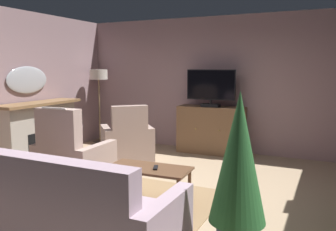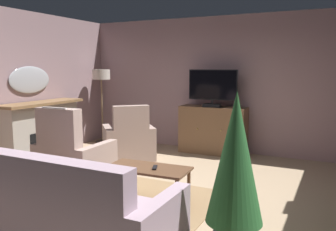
% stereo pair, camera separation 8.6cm
% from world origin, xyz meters
% --- Properties ---
extents(ground_plane, '(6.74, 6.32, 0.04)m').
position_xyz_m(ground_plane, '(0.00, 0.00, -0.02)').
color(ground_plane, tan).
extents(wall_back, '(6.74, 0.10, 2.77)m').
position_xyz_m(wall_back, '(0.00, 2.91, 1.39)').
color(wall_back, gray).
rests_on(wall_back, ground_plane).
extents(rug_central, '(2.45, 1.92, 0.01)m').
position_xyz_m(rug_central, '(-0.35, -0.43, 0.01)').
color(rug_central, '#8E704C').
rests_on(rug_central, ground_plane).
extents(fireplace, '(0.85, 1.77, 1.11)m').
position_xyz_m(fireplace, '(-2.79, 0.65, 0.52)').
color(fireplace, '#4C4C51').
rests_on(fireplace, ground_plane).
extents(wall_mirror_oval, '(0.06, 0.95, 0.51)m').
position_xyz_m(wall_mirror_oval, '(-3.04, 0.65, 1.51)').
color(wall_mirror_oval, '#B2B7BF').
extents(tv_cabinet, '(1.34, 0.48, 0.96)m').
position_xyz_m(tv_cabinet, '(-0.09, 2.56, 0.46)').
color(tv_cabinet, '#4A3523').
rests_on(tv_cabinet, ground_plane).
extents(television, '(0.99, 0.20, 0.74)m').
position_xyz_m(television, '(-0.09, 2.51, 1.35)').
color(television, black).
rests_on(television, tv_cabinet).
extents(coffee_table, '(1.09, 0.56, 0.48)m').
position_xyz_m(coffee_table, '(0.03, -0.31, 0.42)').
color(coffee_table, brown).
rests_on(coffee_table, ground_plane).
extents(tv_remote, '(0.11, 0.18, 0.02)m').
position_xyz_m(tv_remote, '(0.14, -0.32, 0.49)').
color(tv_remote, black).
rests_on(tv_remote, coffee_table).
extents(sofa_floral, '(2.11, 0.94, 0.96)m').
position_xyz_m(sofa_floral, '(-0.13, -1.59, 0.31)').
color(sofa_floral, '#AD93A3').
rests_on(sofa_floral, ground_plane).
extents(armchair_angled_to_table, '(1.22, 1.22, 1.06)m').
position_xyz_m(armchair_angled_to_table, '(-1.38, 1.43, 0.33)').
color(armchair_angled_to_table, '#A3897F').
rests_on(armchair_angled_to_table, ground_plane).
extents(armchair_in_far_corner, '(0.95, 0.84, 1.21)m').
position_xyz_m(armchair_in_far_corner, '(-1.28, -0.24, 0.37)').
color(armchair_in_far_corner, '#A3897F').
rests_on(armchair_in_far_corner, ground_plane).
extents(potted_plant_on_hearth_side, '(0.54, 0.54, 1.54)m').
position_xyz_m(potted_plant_on_hearth_side, '(1.35, -1.01, 0.84)').
color(potted_plant_on_hearth_side, '#3D4C5B').
rests_on(potted_plant_on_hearth_side, ground_plane).
extents(floor_lamp, '(0.40, 0.40, 1.69)m').
position_xyz_m(floor_lamp, '(-2.68, 2.35, 1.35)').
color(floor_lamp, '#4C4233').
rests_on(floor_lamp, ground_plane).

